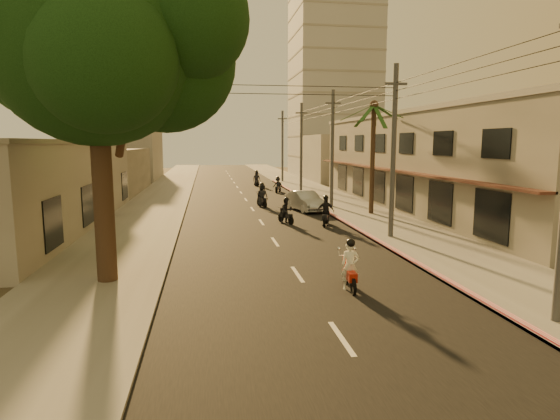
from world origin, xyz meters
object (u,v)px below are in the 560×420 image
(broadleaf_tree, at_px, (108,41))
(scooter_far_b, at_px, (278,185))
(scooter_far_c, at_px, (257,179))
(scooter_mid_b, at_px, (326,212))
(scooter_far_a, at_px, (262,196))
(scooter_mid_a, at_px, (286,211))
(palm_tree, at_px, (374,111))
(parked_car, at_px, (305,201))
(scooter_red, at_px, (350,267))

(broadleaf_tree, height_order, scooter_far_b, broadleaf_tree)
(scooter_far_c, bearing_deg, scooter_mid_b, -90.41)
(scooter_far_a, bearing_deg, scooter_mid_b, -86.94)
(scooter_mid_a, relative_size, scooter_far_c, 0.89)
(scooter_far_b, bearing_deg, broadleaf_tree, -83.26)
(palm_tree, height_order, scooter_far_b, palm_tree)
(broadleaf_tree, xyz_separation_m, scooter_mid_b, (10.33, 10.05, -7.61))
(scooter_mid_b, bearing_deg, scooter_far_b, 110.26)
(scooter_mid_a, xyz_separation_m, parked_car, (2.30, 5.19, -0.03))
(scooter_mid_b, relative_size, scooter_far_b, 1.15)
(palm_tree, height_order, parked_car, palm_tree)
(scooter_red, bearing_deg, scooter_mid_b, 84.86)
(scooter_far_b, height_order, scooter_far_c, scooter_far_c)
(scooter_far_a, xyz_separation_m, parked_car, (2.91, -2.65, -0.14))
(broadleaf_tree, height_order, parked_car, broadleaf_tree)
(broadleaf_tree, relative_size, scooter_mid_a, 7.23)
(scooter_far_c, bearing_deg, scooter_far_a, -98.05)
(scooter_red, relative_size, scooter_far_c, 0.98)
(scooter_mid_a, bearing_deg, scooter_mid_b, -50.75)
(scooter_mid_a, xyz_separation_m, scooter_far_b, (2.22, 18.10, 0.00))
(broadleaf_tree, xyz_separation_m, scooter_far_c, (8.95, 36.78, -7.64))
(broadleaf_tree, relative_size, scooter_far_b, 7.27)
(scooter_mid_b, distance_m, scooter_far_b, 19.27)
(scooter_mid_a, xyz_separation_m, scooter_mid_b, (2.22, -1.17, 0.10))
(broadleaf_tree, xyz_separation_m, palm_tree, (14.61, 13.86, -1.33))
(scooter_red, bearing_deg, scooter_far_b, 91.26)
(palm_tree, relative_size, scooter_far_b, 4.93)
(broadleaf_tree, height_order, palm_tree, broadleaf_tree)
(parked_car, bearing_deg, scooter_red, -109.07)
(broadleaf_tree, distance_m, scooter_mid_b, 16.30)
(scooter_red, height_order, parked_car, scooter_red)
(parked_car, bearing_deg, scooter_mid_a, -125.76)
(palm_tree, xyz_separation_m, scooter_mid_a, (-6.50, -2.63, -6.38))
(palm_tree, relative_size, scooter_far_a, 4.25)
(scooter_red, xyz_separation_m, scooter_far_a, (-0.55, 21.29, 0.08))
(scooter_red, distance_m, scooter_far_b, 31.63)
(scooter_red, relative_size, parked_car, 0.39)
(scooter_far_a, bearing_deg, broadleaf_tree, -125.85)
(scooter_mid_a, bearing_deg, palm_tree, -0.90)
(palm_tree, height_order, scooter_far_a, palm_tree)
(scooter_far_b, relative_size, parked_car, 0.35)
(scooter_red, height_order, scooter_far_a, scooter_far_a)
(scooter_far_c, bearing_deg, parked_car, -89.25)
(scooter_red, bearing_deg, scooter_far_c, 94.08)
(palm_tree, xyz_separation_m, parked_car, (-4.20, 2.56, -6.41))
(scooter_mid_b, bearing_deg, scooter_red, -80.28)
(scooter_red, bearing_deg, scooter_far_a, 96.87)
(broadleaf_tree, bearing_deg, scooter_far_a, 68.53)
(palm_tree, height_order, scooter_mid_a, palm_tree)
(scooter_red, xyz_separation_m, parked_car, (2.36, 18.64, -0.06))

